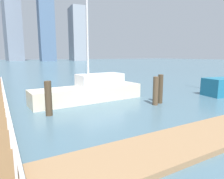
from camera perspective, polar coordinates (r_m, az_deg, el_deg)
The scene contains 9 objects.
ground_plane at distance 17.01m, azimuth -18.11°, elevation -0.67°, with size 300.00×300.00×0.00m, color #476675.
floating_dock at distance 7.07m, azimuth 18.77°, elevation -14.33°, with size 10.28×2.00×0.18m, color #93704C.
boardwalk_railing at distance 4.49m, azimuth -26.30°, elevation -13.18°, with size 0.06×22.83×1.08m.
dock_piling_0 at distance 12.59m, azimuth 13.62°, elevation 0.15°, with size 0.31×0.31×1.77m, color #473826.
dock_piling_1 at distance 12.06m, azimuth 12.34°, elevation -0.41°, with size 0.32×0.32×1.69m, color brown.
dock_piling_2 at distance 10.17m, azimuth -17.70°, elevation -2.45°, with size 0.33×0.33×1.71m, color #473826.
moored_boat_2 at distance 13.03m, azimuth -5.98°, elevation -0.27°, with size 7.35×2.22×6.21m.
skyline_tower_2 at distance 131.11m, azimuth -26.93°, elevation 20.52°, with size 8.10×13.15×59.77m, color gray.
skyline_tower_4 at distance 121.26m, azimuth -10.00°, elevation 15.24°, with size 7.04×12.55×30.07m, color #8C939E.
Camera 1 is at (-3.30, 3.57, 2.90)m, focal length 32.03 mm.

